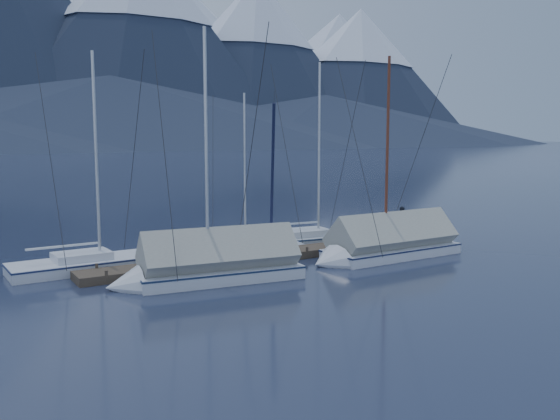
# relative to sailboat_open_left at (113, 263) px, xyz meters

# --- Properties ---
(ground) EXTENTS (1000.00, 1000.00, 0.00)m
(ground) POSITION_rel_sailboat_open_left_xyz_m (7.00, -4.08, -0.17)
(ground) COLOR black
(ground) RESTS_ON ground
(dock) EXTENTS (18.00, 1.50, 0.54)m
(dock) POSITION_rel_sailboat_open_left_xyz_m (7.00, -2.08, -0.06)
(dock) COLOR #382D23
(dock) RESTS_ON ground
(mooring_posts) EXTENTS (15.12, 1.52, 0.35)m
(mooring_posts) POSITION_rel_sailboat_open_left_xyz_m (6.50, -2.08, 0.18)
(mooring_posts) COLOR #382D23
(mooring_posts) RESTS_ON ground
(sailboat_open_left) EXTENTS (7.47, 3.18, 9.77)m
(sailboat_open_left) POSITION_rel_sailboat_open_left_xyz_m (0.00, 0.00, 0.00)
(sailboat_open_left) COLOR silver
(sailboat_open_left) RESTS_ON ground
(sailboat_open_mid) EXTENTS (6.37, 4.39, 8.26)m
(sailboat_open_mid) POSITION_rel_sailboat_open_left_xyz_m (6.97, 0.28, -0.03)
(sailboat_open_mid) COLOR silver
(sailboat_open_mid) RESTS_ON ground
(sailboat_open_right) EXTENTS (7.78, 3.30, 10.03)m
(sailboat_open_right) POSITION_rel_sailboat_open_left_xyz_m (11.08, -0.07, 0.00)
(sailboat_open_right) COLOR silver
(sailboat_open_right) RESTS_ON ground
(sailboat_covered_near) EXTENTS (7.73, 3.31, 9.97)m
(sailboat_covered_near) POSITION_rel_sailboat_open_left_xyz_m (11.02, -4.42, 0.33)
(sailboat_covered_near) COLOR silver
(sailboat_covered_near) RESTS_ON ground
(sailboat_covered_far) EXTENTS (7.62, 3.34, 10.38)m
(sailboat_covered_far) POSITION_rel_sailboat_open_left_xyz_m (2.29, -4.30, 0.34)
(sailboat_covered_far) COLOR silver
(sailboat_covered_far) RESTS_ON ground
(person) EXTENTS (0.52, 0.65, 1.54)m
(person) POSITION_rel_sailboat_open_left_xyz_m (14.50, -1.93, 0.94)
(person) COLOR black
(person) RESTS_ON dock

